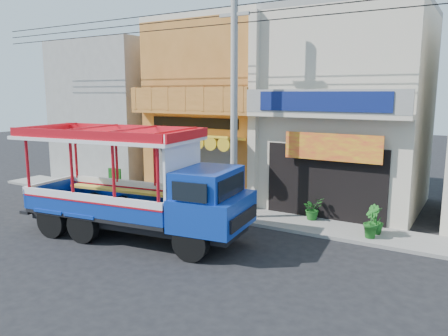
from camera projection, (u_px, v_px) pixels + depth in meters
name	position (u px, v px, depth m)	size (l,w,h in m)	color
ground	(209.00, 251.00, 13.53)	(90.00, 90.00, 0.00)	black
sidewalk	(265.00, 218.00, 16.89)	(30.00, 2.00, 0.12)	slate
shophouse_left	(228.00, 108.00, 21.58)	(6.00, 7.50, 8.24)	#A36124
shophouse_right	(350.00, 110.00, 18.53)	(6.00, 6.75, 8.24)	beige
party_pilaster	(253.00, 114.00, 17.45)	(0.35, 0.30, 8.00)	beige
filler_building_left	(125.00, 111.00, 25.23)	(6.00, 6.00, 7.60)	gray
utility_pole	(238.00, 88.00, 15.89)	(28.00, 0.26, 9.00)	gray
songthaew_truck	(148.00, 188.00, 14.23)	(8.22, 3.57, 3.71)	black
green_sign	(115.00, 181.00, 21.38)	(0.71, 0.40, 1.09)	black
potted_plant_a	(313.00, 208.00, 16.47)	(0.76, 0.66, 0.85)	#19581A
potted_plant_b	(371.00, 221.00, 14.40)	(0.60, 0.48, 1.09)	#19581A
potted_plant_c	(376.00, 220.00, 14.81)	(0.51, 0.51, 0.91)	#19581A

